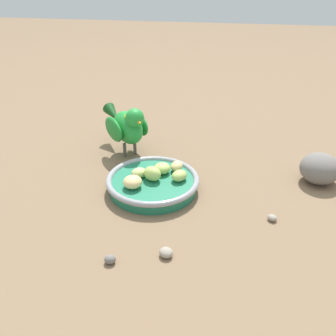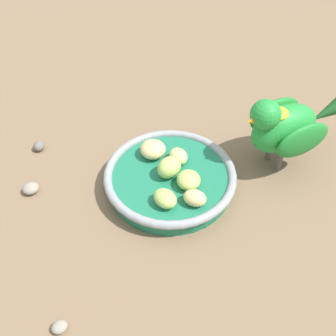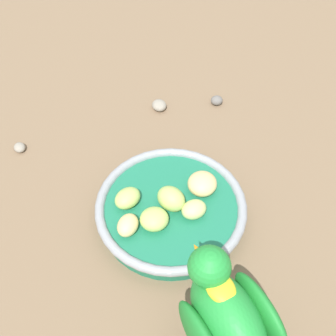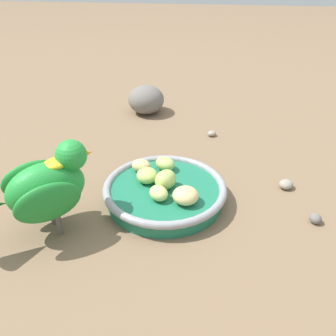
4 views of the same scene
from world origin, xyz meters
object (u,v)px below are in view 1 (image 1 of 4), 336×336
at_px(feeding_bowl, 153,183).
at_px(parrot, 127,125).
at_px(apple_piece_0, 162,168).
at_px(apple_piece_1, 139,173).
at_px(rock_large, 320,168).
at_px(apple_piece_2, 154,174).
at_px(apple_piece_3, 177,166).
at_px(apple_piece_4, 179,176).
at_px(pebble_2, 166,253).
at_px(pebble_1, 272,218).
at_px(apple_piece_5, 133,182).
at_px(pebble_0, 110,259).

relative_size(feeding_bowl, parrot, 1.19).
distance_m(apple_piece_0, apple_piece_1, 0.05).
relative_size(apple_piece_1, rock_large, 0.38).
distance_m(apple_piece_2, apple_piece_3, 0.06).
height_order(apple_piece_0, apple_piece_2, apple_piece_2).
height_order(apple_piece_3, parrot, parrot).
relative_size(feeding_bowl, apple_piece_4, 5.48).
height_order(parrot, rock_large, parrot).
distance_m(apple_piece_0, pebble_2, 0.23).
bearing_deg(pebble_1, apple_piece_2, 163.43).
relative_size(apple_piece_1, parrot, 0.20).
bearing_deg(apple_piece_2, feeding_bowl, 151.70).
height_order(apple_piece_3, apple_piece_4, same).
bearing_deg(apple_piece_5, parrot, 106.05).
xyz_separation_m(apple_piece_3, pebble_0, (-0.07, -0.27, -0.03)).
relative_size(apple_piece_2, apple_piece_4, 1.08).
bearing_deg(rock_large, apple_piece_0, -170.70).
bearing_deg(apple_piece_0, apple_piece_2, -111.13).
distance_m(apple_piece_2, pebble_2, 0.20).
xyz_separation_m(apple_piece_5, pebble_0, (0.00, -0.19, -0.03)).
distance_m(rock_large, pebble_1, 0.19).
height_order(apple_piece_0, rock_large, rock_large).
height_order(apple_piece_3, apple_piece_5, apple_piece_5).
distance_m(apple_piece_0, apple_piece_2, 0.03).
bearing_deg(rock_large, apple_piece_1, -168.22).
bearing_deg(parrot, pebble_0, -30.04).
distance_m(feeding_bowl, parrot, 0.18).
bearing_deg(apple_piece_0, rock_large, 9.30).
height_order(feeding_bowl, apple_piece_5, apple_piece_5).
xyz_separation_m(apple_piece_3, rock_large, (0.30, 0.04, -0.00)).
height_order(apple_piece_5, rock_large, rock_large).
bearing_deg(pebble_0, pebble_2, 18.46).
height_order(apple_piece_0, parrot, parrot).
bearing_deg(pebble_0, parrot, 98.79).
distance_m(apple_piece_5, rock_large, 0.39).
bearing_deg(apple_piece_2, rock_large, 13.95).
height_order(apple_piece_1, parrot, parrot).
distance_m(apple_piece_1, parrot, 0.16).
bearing_deg(pebble_0, apple_piece_3, 74.68).
xyz_separation_m(apple_piece_2, pebble_2, (0.05, -0.19, -0.03)).
bearing_deg(parrot, apple_piece_2, -8.33).
distance_m(apple_piece_1, pebble_2, 0.22).
distance_m(feeding_bowl, apple_piece_2, 0.02).
height_order(apple_piece_1, apple_piece_4, apple_piece_4).
distance_m(apple_piece_1, apple_piece_4, 0.08).
bearing_deg(apple_piece_4, parrot, 134.09).
bearing_deg(feeding_bowl, apple_piece_0, 64.24).
bearing_deg(pebble_2, rock_large, 44.12).
relative_size(apple_piece_2, apple_piece_3, 1.19).
relative_size(apple_piece_1, pebble_0, 1.72).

